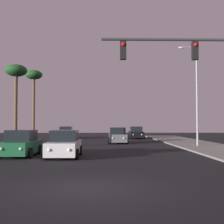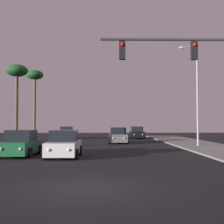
{
  "view_description": "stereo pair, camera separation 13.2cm",
  "coord_description": "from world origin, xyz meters",
  "px_view_note": "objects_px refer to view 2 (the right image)",
  "views": [
    {
      "loc": [
        0.55,
        -10.26,
        2.11
      ],
      "look_at": [
        1.09,
        12.69,
        2.95
      ],
      "focal_mm": 50.0,
      "sensor_mm": 36.0,
      "label": 1
    },
    {
      "loc": [
        0.68,
        -10.27,
        2.11
      ],
      "look_at": [
        1.09,
        12.69,
        2.95
      ],
      "focal_mm": 50.0,
      "sensor_mm": 36.0,
      "label": 2
    }
  ],
  "objects_px": {
    "car_black": "(137,133)",
    "traffic_light_mast": "(203,70)",
    "street_lamp": "(196,90)",
    "palm_tree_mid": "(17,75)",
    "palm_tree_far": "(35,79)",
    "car_blue": "(67,133)",
    "car_green": "(21,144)",
    "car_white": "(64,145)",
    "car_grey": "(118,136)"
  },
  "relations": [
    {
      "from": "car_grey",
      "to": "traffic_light_mast",
      "type": "distance_m",
      "value": 18.99
    },
    {
      "from": "car_blue",
      "to": "car_white",
      "type": "xyz_separation_m",
      "value": [
        2.87,
        -24.01,
        0.0
      ]
    },
    {
      "from": "car_blue",
      "to": "car_green",
      "type": "bearing_deg",
      "value": 89.19
    },
    {
      "from": "car_blue",
      "to": "palm_tree_mid",
      "type": "xyz_separation_m",
      "value": [
        -4.33,
        -9.36,
        6.69
      ]
    },
    {
      "from": "car_white",
      "to": "street_lamp",
      "type": "height_order",
      "value": "street_lamp"
    },
    {
      "from": "car_white",
      "to": "palm_tree_mid",
      "type": "xyz_separation_m",
      "value": [
        -7.2,
        14.64,
        6.69
      ]
    },
    {
      "from": "car_grey",
      "to": "street_lamp",
      "type": "relative_size",
      "value": 0.48
    },
    {
      "from": "car_black",
      "to": "street_lamp",
      "type": "height_order",
      "value": "street_lamp"
    },
    {
      "from": "street_lamp",
      "to": "palm_tree_mid",
      "type": "xyz_separation_m",
      "value": [
        -17.88,
        6.63,
        2.33
      ]
    },
    {
      "from": "street_lamp",
      "to": "car_black",
      "type": "bearing_deg",
      "value": 103.75
    },
    {
      "from": "street_lamp",
      "to": "car_blue",
      "type": "bearing_deg",
      "value": 130.27
    },
    {
      "from": "car_green",
      "to": "traffic_light_mast",
      "type": "relative_size",
      "value": 0.61
    },
    {
      "from": "car_grey",
      "to": "palm_tree_far",
      "type": "distance_m",
      "value": 17.59
    },
    {
      "from": "car_grey",
      "to": "palm_tree_mid",
      "type": "xyz_separation_m",
      "value": [
        -11.11,
        0.96,
        6.69
      ]
    },
    {
      "from": "car_green",
      "to": "street_lamp",
      "type": "distance_m",
      "value": 16.01
    },
    {
      "from": "car_blue",
      "to": "street_lamp",
      "type": "xyz_separation_m",
      "value": [
        13.55,
        -15.99,
        4.36
      ]
    },
    {
      "from": "car_white",
      "to": "street_lamp",
      "type": "xyz_separation_m",
      "value": [
        10.67,
        8.01,
        4.36
      ]
    },
    {
      "from": "street_lamp",
      "to": "car_white",
      "type": "bearing_deg",
      "value": -143.1
    },
    {
      "from": "car_black",
      "to": "palm_tree_far",
      "type": "bearing_deg",
      "value": -4.6
    },
    {
      "from": "car_grey",
      "to": "car_white",
      "type": "xyz_separation_m",
      "value": [
        -3.9,
        -13.69,
        0.0
      ]
    },
    {
      "from": "car_grey",
      "to": "traffic_light_mast",
      "type": "xyz_separation_m",
      "value": [
        3.5,
        -18.25,
        3.96
      ]
    },
    {
      "from": "car_black",
      "to": "palm_tree_mid",
      "type": "xyz_separation_m",
      "value": [
        -14.08,
        -8.9,
        6.69
      ]
    },
    {
      "from": "palm_tree_far",
      "to": "traffic_light_mast",
      "type": "bearing_deg",
      "value": -62.91
    },
    {
      "from": "car_green",
      "to": "palm_tree_mid",
      "type": "relative_size",
      "value": 0.51
    },
    {
      "from": "car_black",
      "to": "palm_tree_far",
      "type": "xyz_separation_m",
      "value": [
        -14.41,
        1.1,
        7.65
      ]
    },
    {
      "from": "car_black",
      "to": "car_green",
      "type": "distance_m",
      "value": 24.86
    },
    {
      "from": "street_lamp",
      "to": "car_grey",
      "type": "bearing_deg",
      "value": 140.06
    },
    {
      "from": "car_white",
      "to": "palm_tree_mid",
      "type": "height_order",
      "value": "palm_tree_mid"
    },
    {
      "from": "car_grey",
      "to": "car_green",
      "type": "distance_m",
      "value": 14.67
    },
    {
      "from": "car_black",
      "to": "palm_tree_mid",
      "type": "relative_size",
      "value": 0.5
    },
    {
      "from": "car_black",
      "to": "car_grey",
      "type": "height_order",
      "value": "same"
    },
    {
      "from": "car_black",
      "to": "car_blue",
      "type": "distance_m",
      "value": 9.76
    },
    {
      "from": "car_grey",
      "to": "street_lamp",
      "type": "xyz_separation_m",
      "value": [
        6.77,
        -5.67,
        4.36
      ]
    },
    {
      "from": "street_lamp",
      "to": "palm_tree_mid",
      "type": "relative_size",
      "value": 1.05
    },
    {
      "from": "car_white",
      "to": "traffic_light_mast",
      "type": "distance_m",
      "value": 9.55
    },
    {
      "from": "car_black",
      "to": "car_white",
      "type": "xyz_separation_m",
      "value": [
        -6.87,
        -23.54,
        0.0
      ]
    },
    {
      "from": "traffic_light_mast",
      "to": "car_green",
      "type": "bearing_deg",
      "value": 153.01
    },
    {
      "from": "street_lamp",
      "to": "palm_tree_far",
      "type": "bearing_deg",
      "value": 137.6
    },
    {
      "from": "car_green",
      "to": "palm_tree_far",
      "type": "xyz_separation_m",
      "value": [
        -4.66,
        23.97,
        7.65
      ]
    },
    {
      "from": "car_green",
      "to": "traffic_light_mast",
      "type": "bearing_deg",
      "value": 155.13
    },
    {
      "from": "car_black",
      "to": "car_white",
      "type": "bearing_deg",
      "value": 73.48
    },
    {
      "from": "car_green",
      "to": "palm_tree_mid",
      "type": "xyz_separation_m",
      "value": [
        -4.33,
        13.97,
        6.69
      ]
    },
    {
      "from": "car_blue",
      "to": "palm_tree_mid",
      "type": "relative_size",
      "value": 0.5
    },
    {
      "from": "car_black",
      "to": "traffic_light_mast",
      "type": "relative_size",
      "value": 0.6
    },
    {
      "from": "car_black",
      "to": "car_white",
      "type": "height_order",
      "value": "same"
    },
    {
      "from": "car_grey",
      "to": "palm_tree_far",
      "type": "bearing_deg",
      "value": -43.94
    },
    {
      "from": "palm_tree_far",
      "to": "palm_tree_mid",
      "type": "height_order",
      "value": "palm_tree_far"
    },
    {
      "from": "car_green",
      "to": "traffic_light_mast",
      "type": "xyz_separation_m",
      "value": [
        10.28,
        -5.23,
        3.96
      ]
    },
    {
      "from": "palm_tree_far",
      "to": "palm_tree_mid",
      "type": "relative_size",
      "value": 1.13
    },
    {
      "from": "car_grey",
      "to": "car_green",
      "type": "relative_size",
      "value": 0.99
    }
  ]
}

